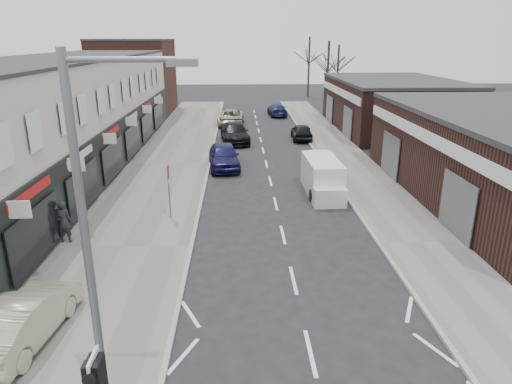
{
  "coord_description": "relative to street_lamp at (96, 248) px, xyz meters",
  "views": [
    {
      "loc": [
        -1.92,
        -8.44,
        8.24
      ],
      "look_at": [
        -1.26,
        8.26,
        2.6
      ],
      "focal_mm": 32.0,
      "sensor_mm": 36.0,
      "label": 1
    }
  ],
  "objects": [
    {
      "name": "tree_far_b",
      "position": [
        16.03,
        54.8,
        -4.62
      ],
      "size": [
        3.6,
        3.6,
        7.5
      ],
      "primitive_type": null,
      "color": "#382D26",
      "rests_on": "ground"
    },
    {
      "name": "parked_car_right_b",
      "position": [
        8.03,
        30.67,
        -3.93
      ],
      "size": [
        1.75,
        4.08,
        1.37
      ],
      "primitive_type": "imported",
      "rotation": [
        0.0,
        0.0,
        3.11
      ],
      "color": "black",
      "rests_on": "ground"
    },
    {
      "name": "tree_far_a",
      "position": [
        13.53,
        48.8,
        -4.62
      ],
      "size": [
        3.6,
        3.6,
        8.0
      ],
      "primitive_type": null,
      "color": "#382D26",
      "rests_on": "ground"
    },
    {
      "name": "street_lamp",
      "position": [
        0.0,
        0.0,
        0.0
      ],
      "size": [
        2.23,
        0.22,
        8.0
      ],
      "color": "slate",
      "rests_on": "pavement_left"
    },
    {
      "name": "shop_terrace_left",
      "position": [
        -8.97,
        20.3,
        -1.07
      ],
      "size": [
        8.0,
        41.0,
        7.1
      ],
      "primitive_type": "cube",
      "color": "beige",
      "rests_on": "ground"
    },
    {
      "name": "pavement_right",
      "position": [
        10.28,
        22.8,
        -4.56
      ],
      "size": [
        3.5,
        64.0,
        0.12
      ],
      "primitive_type": "cube",
      "color": "slate",
      "rests_on": "ground"
    },
    {
      "name": "brick_block_far",
      "position": [
        -8.97,
        45.8,
        -0.62
      ],
      "size": [
        8.0,
        10.0,
        8.0
      ],
      "primitive_type": "cube",
      "color": "#4C2B20",
      "rests_on": "ground"
    },
    {
      "name": "parked_car_left_c",
      "position": [
        1.9,
        38.01,
        -3.89
      ],
      "size": [
        2.69,
        5.36,
        1.46
      ],
      "primitive_type": "imported",
      "rotation": [
        0.0,
        0.0,
        -0.05
      ],
      "color": "#AB9C89",
      "rests_on": "ground"
    },
    {
      "name": "warning_sign",
      "position": [
        -0.63,
        12.8,
        -2.42
      ],
      "size": [
        0.12,
        0.8,
        2.7
      ],
      "color": "slate",
      "rests_on": "pavement_left"
    },
    {
      "name": "parked_car_right_a",
      "position": [
        8.03,
        21.55,
        -3.97
      ],
      "size": [
        1.49,
        3.98,
        1.3
      ],
      "primitive_type": "imported",
      "rotation": [
        0.0,
        0.0,
        3.17
      ],
      "color": "white",
      "rests_on": "ground"
    },
    {
      "name": "parked_car_right_c",
      "position": [
        7.01,
        43.5,
        -3.96
      ],
      "size": [
        2.11,
        4.66,
        1.32
      ],
      "primitive_type": "imported",
      "rotation": [
        0.0,
        0.0,
        3.2
      ],
      "color": "#162046",
      "rests_on": "ground"
    },
    {
      "name": "sedan_on_pavement",
      "position": [
        -3.45,
        3.54,
        -3.8
      ],
      "size": [
        1.98,
        4.39,
        1.4
      ],
      "primitive_type": "imported",
      "rotation": [
        0.0,
        0.0,
        3.02
      ],
      "color": "#B2A78E",
      "rests_on": "pavement_left"
    },
    {
      "name": "parked_car_left_a",
      "position": [
        1.63,
        21.94,
        -3.8
      ],
      "size": [
        2.37,
        4.95,
        1.63
      ],
      "primitive_type": "imported",
      "rotation": [
        0.0,
        0.0,
        0.1
      ],
      "color": "#14133D",
      "rests_on": "ground"
    },
    {
      "name": "white_van",
      "position": [
        7.26,
        16.5,
        -3.72
      ],
      "size": [
        1.82,
        4.92,
        1.9
      ],
      "rotation": [
        0.0,
        0.0,
        0.02
      ],
      "color": "white",
      "rests_on": "ground"
    },
    {
      "name": "pavement_left",
      "position": [
        -2.22,
        22.8,
        -4.56
      ],
      "size": [
        5.5,
        64.0,
        0.12
      ],
      "primitive_type": "cube",
      "color": "slate",
      "rests_on": "ground"
    },
    {
      "name": "parked_car_left_b",
      "position": [
        2.33,
        29.97,
        -3.84
      ],
      "size": [
        2.66,
        5.56,
        1.56
      ],
      "primitive_type": "imported",
      "rotation": [
        0.0,
        0.0,
        0.09
      ],
      "color": "black",
      "rests_on": "ground"
    },
    {
      "name": "pedestrian",
      "position": [
        -4.67,
        10.16,
        -3.58
      ],
      "size": [
        0.68,
        0.45,
        1.84
      ],
      "primitive_type": "imported",
      "rotation": [
        0.0,
        0.0,
        3.12
      ],
      "color": "#222227",
      "rests_on": "pavement_left"
    },
    {
      "name": "tree_far_c",
      "position": [
        13.03,
        60.8,
        -4.62
      ],
      "size": [
        3.6,
        3.6,
        8.5
      ],
      "primitive_type": null,
      "color": "#382D26",
      "rests_on": "ground"
    },
    {
      "name": "right_unit_far",
      "position": [
        17.03,
        34.8,
        -2.37
      ],
      "size": [
        10.0,
        16.0,
        4.5
      ],
      "primitive_type": "cube",
      "color": "#331B17",
      "rests_on": "ground"
    }
  ]
}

